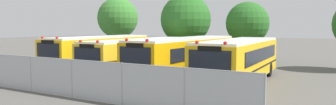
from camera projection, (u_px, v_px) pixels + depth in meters
ground_plane at (163, 75)px, 21.78m from camera, size 160.00×160.00×0.00m
school_bus_0 at (100, 51)px, 24.34m from camera, size 2.72×10.34×2.76m
school_bus_1 at (142, 54)px, 22.48m from camera, size 2.49×11.20×2.62m
school_bus_2 at (186, 55)px, 20.74m from camera, size 2.71×11.52×2.78m
school_bus_3 at (240, 59)px, 18.71m from camera, size 2.76×10.37×2.72m
tree_0 at (118, 18)px, 36.03m from camera, size 4.70×4.70×6.73m
tree_1 at (186, 19)px, 29.94m from camera, size 4.85×4.85×6.49m
tree_2 at (248, 24)px, 28.04m from camera, size 3.87×3.87×5.62m
chainlink_fence at (72, 78)px, 14.72m from camera, size 17.95×0.07×1.86m
traffic_cone at (35, 82)px, 17.35m from camera, size 0.43×0.43×0.56m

